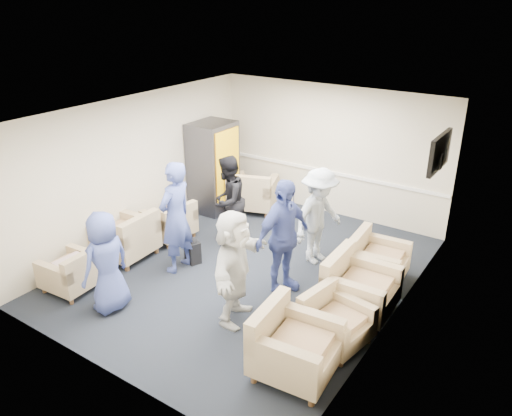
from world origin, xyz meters
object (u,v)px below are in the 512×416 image
Objects in this scene: vending_machine at (213,167)px; person_front_left at (106,262)px; armchair_right_midfar at (357,289)px; person_front_right at (234,267)px; person_back_left at (228,201)px; armchair_left_far at (171,223)px; person_back_right at (319,216)px; armchair_right_far at (375,260)px; person_mid_left at (176,217)px; armchair_corner at (252,194)px; armchair_right_near at (291,347)px; armchair_left_mid at (128,239)px; armchair_left_near at (73,273)px; armchair_right_midnear at (333,322)px; person_mid_right at (283,237)px.

vending_machine is 1.23× the size of person_front_left.
armchair_right_midfar is 1.85m from person_front_right.
vending_machine is at bearing -143.81° from person_back_left.
vending_machine is 4.03m from person_front_right.
armchair_left_far is 0.51× the size of person_back_right.
armchair_right_far is 3.34m from person_mid_left.
armchair_corner is 0.64× the size of vending_machine.
person_front_left is at bearing 131.38° from armchair_right_far.
armchair_right_midfar is 1.63m from person_back_right.
vending_machine is 3.03m from person_back_right.
armchair_corner reaches higher than armchair_right_near.
armchair_left_mid is at bearing -0.69° from armchair_left_far.
armchair_left_near is 0.47× the size of person_back_right.
person_mid_left is at bearing 93.97° from armchair_right_midnear.
armchair_right_midnear is 0.53× the size of person_front_right.
armchair_left_far is 2.04m from armchair_corner.
armchair_right_near is at bearing 37.52° from person_back_left.
armchair_corner is 2.54m from person_back_right.
person_back_right is at bearing 133.57° from armchair_left_near.
armchair_left_near is 3.84m from vending_machine.
person_mid_left is 1.12× the size of person_back_right.
armchair_left_far is 1.23m from person_back_left.
armchair_left_mid is at bearing -139.33° from person_front_left.
armchair_left_far is at bearing 117.71° from person_back_right.
person_back_right reaches higher than armchair_left_far.
armchair_right_midfar is 0.62× the size of person_front_left.
armchair_right_midfar is at bearing -119.05° from person_back_right.
person_front_right is (-0.20, -2.17, -0.01)m from person_back_right.
person_front_left is at bearing -74.87° from vending_machine.
armchair_left_far is 3.85m from armchair_right_far.
armchair_right_midfar is (3.93, 1.95, 0.07)m from armchair_left_near.
armchair_corner is at bearing 65.66° from armchair_right_far.
armchair_corner is at bearing 168.68° from armchair_left_near.
person_mid_left is at bearing 77.12° from armchair_corner.
armchair_left_near is at bearing -88.08° from person_front_left.
person_front_right is (-1.40, -0.30, 0.54)m from armchair_right_midnear.
person_back_left is 1.74m from person_back_right.
armchair_left_mid is at bearing 66.14° from person_front_right.
person_front_right is at bearing 67.98° from person_mid_left.
armchair_right_near is at bearing -132.92° from person_mid_right.
person_back_right is (2.18, -1.20, 0.48)m from armchair_corner.
person_mid_left is at bearing 63.78° from armchair_right_near.
person_front_right is at bearing -173.32° from person_back_right.
vending_machine is at bearing 178.88° from armchair_left_near.
armchair_left_near is 2.73m from person_front_right.
armchair_left_near is at bearing 115.55° from armchair_right_midnear.
armchair_left_mid is 1.05× the size of armchair_right_midnear.
person_back_right is (1.89, 2.99, 0.08)m from person_front_left.
person_front_left is 0.82× the size of person_mid_left.
armchair_right_midfar reaches higher than armchair_right_near.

